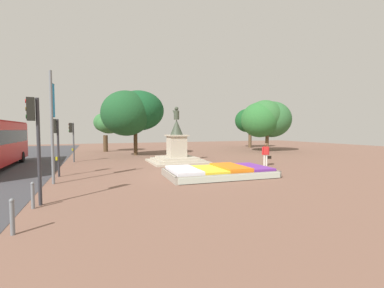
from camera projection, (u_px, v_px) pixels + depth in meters
The scene contains 14 objects.
ground_plane at pixel (188, 174), 15.67m from camera, with size 78.28×78.28×0.00m, color brown.
flower_planter at pixel (219, 172), 14.88m from camera, with size 6.28×3.65×0.58m.
statue_monument at pixel (177, 151), 21.20m from camera, with size 4.42×4.42×4.58m.
traffic_light_near_crossing at pixel (35, 131), 8.94m from camera, with size 0.42×0.31×3.80m.
traffic_light_mid_block at pixel (56, 137), 14.54m from camera, with size 0.41×0.28×3.30m.
traffic_light_far_corner at pixel (72, 135), 21.24m from camera, with size 0.41×0.30×3.26m.
banner_pole at pixel (52, 124), 12.61m from camera, with size 0.18×0.65×5.58m.
pedestrian_with_handbag at pixel (266, 153), 19.06m from camera, with size 0.72×0.31×1.70m.
kerb_bollard_south at pixel (12, 216), 6.53m from camera, with size 0.12×0.12×0.95m.
kerb_bollard_mid_a at pixel (33, 195), 8.72m from camera, with size 0.12×0.12×0.92m.
park_tree_far_left at pixel (133, 112), 26.49m from camera, with size 6.50×5.40×6.80m.
park_tree_behind_statue at pixel (107, 124), 31.86m from camera, with size 3.41×3.39×4.76m.
park_tree_far_right at pixel (266, 119), 32.06m from camera, with size 6.52×4.85×6.37m.
park_tree_street_side at pixel (251, 121), 39.24m from camera, with size 5.02×3.93×5.91m.
Camera 1 is at (-5.38, -14.58, 2.69)m, focal length 24.00 mm.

